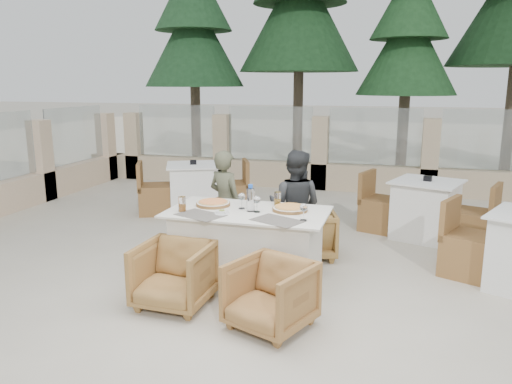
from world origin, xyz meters
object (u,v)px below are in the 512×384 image
(olive_dish, at_px, (222,212))
(diner_left, at_px, (225,203))
(water_bottle, at_px, (251,198))
(bg_table_b, at_px, (425,210))
(wine_glass_corner, at_px, (304,211))
(beer_glass_right, at_px, (277,199))
(bg_table_a, at_px, (194,188))
(armchair_near_right, at_px, (270,295))
(dining_table, at_px, (248,247))
(armchair_near_left, at_px, (174,275))
(beer_glass_left, at_px, (182,204))
(armchair_far_right, at_px, (309,233))
(diner_right, at_px, (295,206))
(pizza_right, at_px, (290,209))
(wine_glass_near, at_px, (257,203))
(wine_glass_centre, at_px, (242,200))
(pizza_left, at_px, (213,203))
(armchair_far_left, at_px, (228,229))

(olive_dish, xyz_separation_m, diner_left, (-0.31, 0.95, -0.16))
(water_bottle, xyz_separation_m, bg_table_b, (1.76, 2.13, -0.52))
(wine_glass_corner, relative_size, olive_dish, 1.67)
(beer_glass_right, bearing_deg, bg_table_a, 130.65)
(beer_glass_right, bearing_deg, armchair_near_right, -78.79)
(dining_table, distance_m, olive_dish, 0.49)
(dining_table, relative_size, armchair_near_left, 2.43)
(beer_glass_left, xyz_separation_m, armchair_far_right, (1.07, 1.18, -0.56))
(diner_left, bearing_deg, diner_right, -155.16)
(pizza_right, distance_m, wine_glass_near, 0.34)
(pizza_right, bearing_deg, wine_glass_corner, -58.15)
(pizza_right, distance_m, bg_table_b, 2.47)
(wine_glass_centre, relative_size, armchair_near_left, 0.28)
(dining_table, bearing_deg, beer_glass_right, 51.81)
(wine_glass_centre, bearing_deg, diner_right, 61.23)
(armchair_near_right, bearing_deg, wine_glass_centre, 142.11)
(water_bottle, bearing_deg, pizza_right, 18.60)
(pizza_left, xyz_separation_m, water_bottle, (0.44, -0.11, 0.11))
(wine_glass_near, distance_m, diner_left, 1.03)
(dining_table, xyz_separation_m, bg_table_a, (-1.67, 2.52, 0.00))
(wine_glass_centre, height_order, bg_table_b, wine_glass_centre)
(pizza_right, relative_size, beer_glass_left, 2.38)
(armchair_near_left, bearing_deg, pizza_left, 85.57)
(diner_left, xyz_separation_m, bg_table_a, (-1.16, 1.76, -0.25))
(armchair_far_right, bearing_deg, armchair_far_left, -3.28)
(wine_glass_centre, bearing_deg, pizza_left, 172.75)
(wine_glass_centre, xyz_separation_m, olive_dish, (-0.12, -0.25, -0.07))
(water_bottle, relative_size, olive_dish, 2.48)
(olive_dish, relative_size, armchair_near_left, 0.17)
(armchair_near_left, bearing_deg, diner_left, 92.34)
(armchair_near_right, bearing_deg, pizza_right, 114.91)
(beer_glass_left, height_order, diner_right, diner_right)
(wine_glass_corner, xyz_separation_m, armchair_near_right, (-0.14, -0.66, -0.57))
(beer_glass_right, relative_size, diner_right, 0.11)
(pizza_right, relative_size, beer_glass_right, 2.46)
(beer_glass_right, relative_size, bg_table_b, 0.09)
(diner_right, bearing_deg, bg_table_b, -134.01)
(dining_table, xyz_separation_m, armchair_far_right, (0.45, 0.98, -0.10))
(armchair_near_left, xyz_separation_m, armchair_near_right, (0.96, -0.17, -0.01))
(dining_table, height_order, beer_glass_left, beer_glass_left)
(diner_left, bearing_deg, dining_table, 146.79)
(water_bottle, relative_size, wine_glass_near, 1.48)
(dining_table, relative_size, armchair_far_right, 2.56)
(dining_table, height_order, diner_left, diner_left)
(bg_table_a, height_order, bg_table_b, same)
(dining_table, xyz_separation_m, olive_dish, (-0.20, -0.19, 0.41))
(beer_glass_left, distance_m, bg_table_b, 3.39)
(armchair_far_left, bearing_deg, olive_dish, 117.64)
(pizza_right, relative_size, diner_right, 0.27)
(wine_glass_corner, relative_size, bg_table_b, 0.11)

